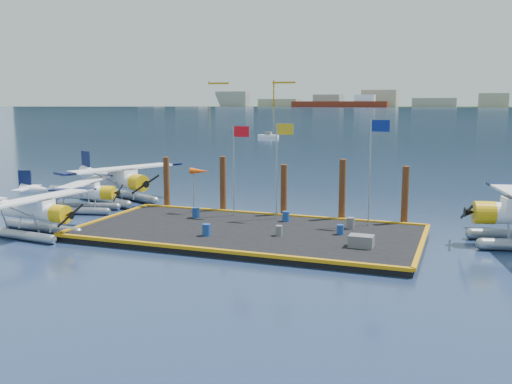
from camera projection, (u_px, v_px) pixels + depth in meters
ground at (248, 237)px, 34.09m from camera, size 4000.00×4000.00×0.00m
dock at (248, 233)px, 34.06m from camera, size 20.00×10.00×0.40m
dock_bumpers at (248, 229)px, 34.01m from camera, size 20.25×10.25×0.18m
seaplane_a at (33, 214)px, 34.02m from camera, size 8.09×8.93×3.16m
seaplane_b at (80, 194)px, 41.57m from camera, size 7.82×8.47×3.00m
seaplane_c at (120, 182)px, 45.48m from camera, size 9.86×10.34×3.80m
drum_0 at (196, 213)px, 37.64m from camera, size 0.48×0.48×0.67m
drum_1 at (279, 231)px, 32.56m from camera, size 0.42×0.42×0.59m
drum_2 at (340, 230)px, 32.87m from camera, size 0.40×0.40×0.57m
drum_3 at (206, 230)px, 32.56m from camera, size 0.48×0.48×0.68m
drum_4 at (350, 223)px, 34.35m from camera, size 0.48×0.48×0.68m
drum_5 at (286, 216)px, 36.47m from camera, size 0.46×0.46×0.65m
crate at (361, 241)px, 29.99m from camera, size 1.28×0.85×0.64m
flagpole_red at (237, 156)px, 37.71m from camera, size 1.14×0.08×6.00m
flagpole_yellow at (280, 156)px, 36.66m from camera, size 1.14×0.08×6.20m
flagpole_blue at (373, 157)px, 34.57m from camera, size 1.14×0.08×6.50m
windsock at (200, 172)px, 38.83m from camera, size 1.40×0.44×3.12m
piling_0 at (167, 184)px, 41.70m from camera, size 0.44×0.44×4.00m
piling_1 at (223, 186)px, 40.14m from camera, size 0.44×0.44×4.20m
piling_2 at (284, 192)px, 38.62m from camera, size 0.44×0.44×3.80m
piling_3 at (342, 192)px, 37.20m from camera, size 0.44×0.44×4.30m
piling_4 at (405, 198)px, 35.85m from camera, size 0.44×0.44×4.00m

